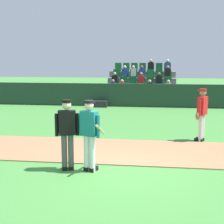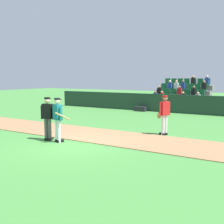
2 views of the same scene
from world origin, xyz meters
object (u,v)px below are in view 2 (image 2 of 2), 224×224
Objects in this scene: equipment_bag at (140,109)px; umpire_home_plate at (48,116)px; runner_red_jersey at (164,114)px; batter_teal_jersey at (58,118)px.

umpire_home_plate is at bearing -84.23° from equipment_bag.
umpire_home_plate is 1.00× the size of runner_red_jersey.
umpire_home_plate is 5.01m from runner_red_jersey.
equipment_bag is (-1.09, 10.81, -0.82)m from umpire_home_plate.
runner_red_jersey is 1.96× the size of equipment_bag.
batter_teal_jersey is 1.96× the size of equipment_bag.
runner_red_jersey reaches higher than equipment_bag.
runner_red_jersey is at bearing 43.28° from umpire_home_plate.
equipment_bag is (-1.66, 10.85, -0.79)m from batter_teal_jersey.
batter_teal_jersey and umpire_home_plate have the same top height.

